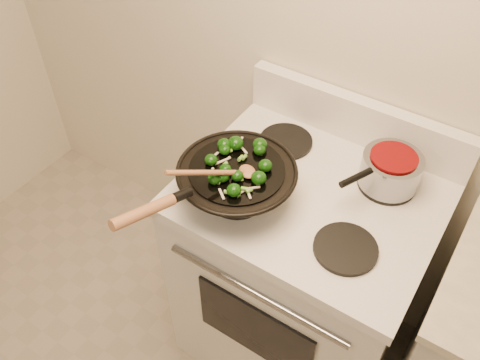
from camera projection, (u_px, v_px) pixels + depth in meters
The scene contains 5 objects.
stove at pixel (300, 273), 1.89m from camera, with size 0.78×0.67×1.08m.
wok at pixel (236, 181), 1.49m from camera, with size 0.36×0.58×0.21m.
stirfry at pixel (238, 161), 1.46m from camera, with size 0.20×0.25×0.04m.
wooden_spoon at pixel (225, 172), 1.40m from camera, with size 0.17×0.24×0.11m.
saucepan at pixel (390, 170), 1.53m from camera, with size 0.19×0.28×0.11m.
Camera 1 is at (0.35, 0.15, 2.06)m, focal length 38.00 mm.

